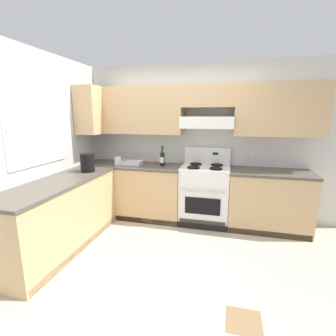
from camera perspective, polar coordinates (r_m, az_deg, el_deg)
ground_plane at (r=3.21m, az=-3.66°, el=-20.43°), size 7.04×7.04×0.00m
floor_accent_tile at (r=2.56m, az=17.18°, el=-30.82°), size 0.30×0.30×0.01m
wall_back at (r=4.13m, az=8.09°, el=8.63°), size 4.68×0.57×2.55m
wall_left at (r=3.72m, az=-26.93°, el=4.95°), size 0.47×4.00×2.55m
counter_back_run at (r=4.07m, az=4.24°, el=-6.12°), size 3.60×0.65×0.91m
counter_left_run at (r=3.54m, az=-23.65°, el=-10.01°), size 0.63×1.91×0.91m
stove at (r=4.04m, az=8.48°, el=-5.98°), size 0.76×0.62×1.20m
wine_bottle at (r=4.02m, az=-1.32°, el=2.36°), size 0.08×0.08×0.33m
bowl at (r=4.19m, az=-8.47°, el=1.10°), size 0.35×0.24×0.06m
bucket at (r=3.79m, az=-18.19°, el=1.26°), size 0.21×0.21×0.27m
paper_towel_roll at (r=4.20m, az=-11.55°, el=1.65°), size 0.11×0.11×0.13m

